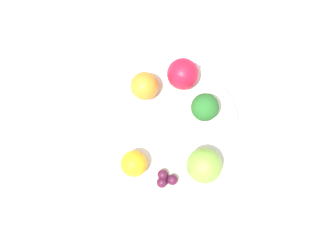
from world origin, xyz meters
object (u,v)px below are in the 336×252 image
at_px(apple_red, 183,74).
at_px(grape_cluster, 167,179).
at_px(apple_green, 204,166).
at_px(bowl, 168,129).
at_px(orange_front, 134,164).
at_px(broccoli, 205,108).
at_px(orange_back, 144,86).

height_order(apple_red, grape_cluster, apple_red).
xyz_separation_m(apple_green, grape_cluster, (-0.06, -0.03, -0.02)).
xyz_separation_m(bowl, apple_green, (0.06, -0.06, 0.05)).
bearing_deg(orange_front, bowl, 55.56).
bearing_deg(broccoli, apple_red, 125.13).
xyz_separation_m(broccoli, apple_red, (-0.04, 0.06, -0.01)).
relative_size(bowl, apple_green, 4.27).
bearing_deg(grape_cluster, orange_back, 109.93).
bearing_deg(broccoli, orange_back, 163.25).
bearing_deg(bowl, apple_green, -43.65).
relative_size(apple_red, apple_green, 0.94).
bearing_deg(apple_red, broccoli, -54.87).
xyz_separation_m(broccoli, orange_back, (-0.10, 0.03, -0.01)).
relative_size(broccoli, orange_front, 1.46).
height_order(broccoli, orange_back, broccoli).
xyz_separation_m(bowl, grape_cluster, (0.01, -0.09, 0.03)).
bearing_deg(broccoli, bowl, -151.61).
bearing_deg(orange_back, grape_cluster, -70.07).
bearing_deg(bowl, apple_red, 79.88).
bearing_deg(grape_cluster, orange_front, 161.76).
relative_size(bowl, orange_front, 5.61).
xyz_separation_m(broccoli, apple_green, (0.01, -0.09, -0.01)).
height_order(broccoli, apple_green, broccoli).
relative_size(orange_back, grape_cluster, 1.51).
height_order(apple_green, orange_back, apple_green).
distance_m(orange_front, grape_cluster, 0.06).
relative_size(apple_red, orange_back, 1.12).
xyz_separation_m(bowl, broccoli, (0.06, 0.03, 0.06)).
xyz_separation_m(apple_red, grape_cluster, (-0.01, -0.18, -0.02)).
height_order(bowl, grape_cluster, grape_cluster).
height_order(bowl, broccoli, broccoli).
xyz_separation_m(apple_red, apple_green, (0.05, -0.15, 0.00)).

